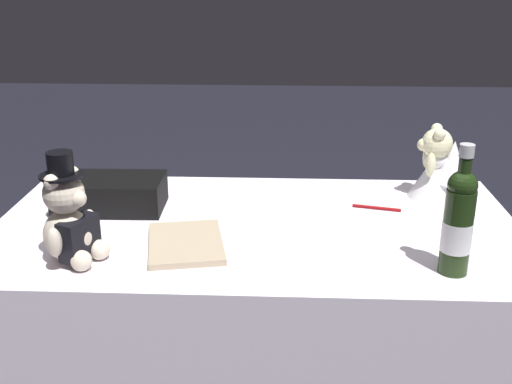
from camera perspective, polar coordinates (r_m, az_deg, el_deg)
name	(u,v)px	position (r m, az deg, el deg)	size (l,w,h in m)	color
reception_table	(256,331)	(1.96, 0.00, -12.66)	(1.52, 0.82, 0.72)	white
teddy_bear_groom	(70,220)	(1.61, -16.76, -2.52)	(0.16, 0.16, 0.29)	beige
teddy_bear_bride	(439,166)	(2.05, 16.49, 2.30)	(0.20, 0.16, 0.24)	white
champagne_bottle	(458,221)	(1.55, 18.11, -2.54)	(0.07, 0.07, 0.32)	black
signing_pen	(378,208)	(1.93, 11.19, -1.46)	(0.15, 0.05, 0.01)	maroon
gift_case_black	(110,193)	(1.94, -13.25, -0.13)	(0.33, 0.19, 0.10)	black
guestbook	(186,243)	(1.67, -6.48, -4.71)	(0.19, 0.26, 0.02)	tan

